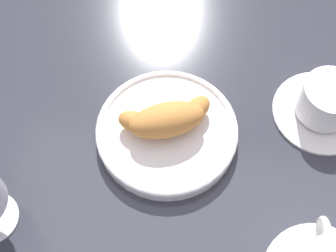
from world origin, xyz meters
TOP-DOWN VIEW (x-y plane):
  - ground_plane at (0.00, 0.00)m, footprint 2.20×2.20m
  - pastry_plate at (0.00, -0.00)m, footprint 0.19×0.19m
  - croissant_large at (0.00, 0.00)m, footprint 0.13×0.10m
  - coffee_cup_far at (0.21, 0.08)m, footprint 0.14×0.14m

SIDE VIEW (x-z plane):
  - ground_plane at x=0.00m, z-range 0.00..0.00m
  - pastry_plate at x=0.00m, z-range 0.00..0.02m
  - coffee_cup_far at x=0.21m, z-range 0.00..0.06m
  - croissant_large at x=0.00m, z-range 0.02..0.06m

